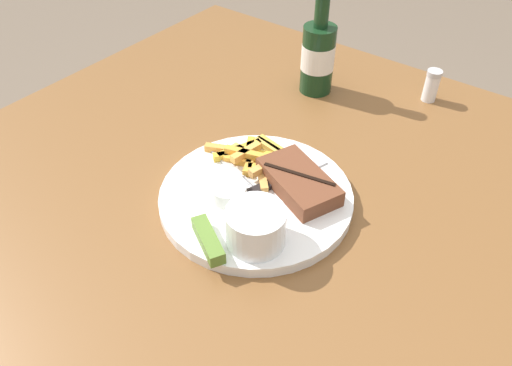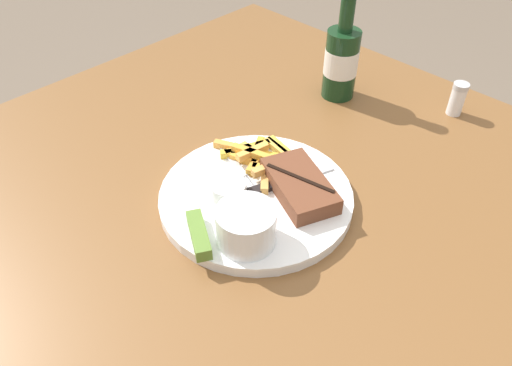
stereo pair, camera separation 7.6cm
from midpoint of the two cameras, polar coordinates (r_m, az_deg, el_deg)
The scene contains 11 objects.
dining_table at distance 0.84m, azimuth -2.58°, elevation -6.30°, with size 1.12×1.11×0.75m.
dinner_plate at distance 0.78m, azimuth -2.79°, elevation -1.72°, with size 0.30×0.30×0.02m.
steak_portion at distance 0.77m, azimuth 2.08°, elevation 0.05°, with size 0.15×0.12×0.03m.
fries_pile at distance 0.83m, azimuth -3.03°, elevation 2.96°, with size 0.15×0.11×0.02m.
coleslaw_cup at distance 0.68m, azimuth -3.23°, elevation -4.96°, with size 0.08×0.08×0.06m.
dipping_sauce_cup at distance 0.76m, azimuth -6.03°, elevation -1.03°, with size 0.06×0.06×0.02m.
pickle_spear at distance 0.70m, azimuth -8.63°, elevation -6.61°, with size 0.08×0.06×0.02m.
fork_utensil at distance 0.82m, azimuth -5.79°, elevation 1.96°, with size 0.13×0.05×0.00m.
knife_utensil at distance 0.78m, azimuth -0.49°, elevation 0.00°, with size 0.07×0.16×0.01m.
beer_bottle at distance 1.01m, azimuth 4.93°, elevation 14.31°, with size 0.07×0.07×0.22m.
salt_shaker at distance 1.05m, azimuth 17.47°, elevation 10.53°, with size 0.03×0.03×0.07m.
Camera 1 is at (0.34, -0.45, 1.29)m, focal length 35.00 mm.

